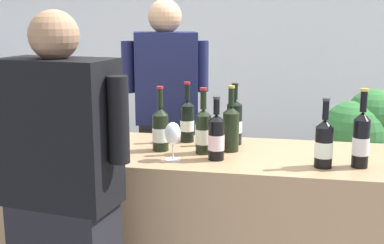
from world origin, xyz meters
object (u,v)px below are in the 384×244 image
(wine_bottle_3, at_px, (47,130))
(wine_bottle_5, at_px, (187,120))
(wine_bottle_1, at_px, (92,123))
(wine_bottle_9, at_px, (203,131))
(wine_bottle_7, at_px, (216,137))
(wine_bottle_8, at_px, (324,144))
(person_guest, at_px, (64,218))
(potted_shrub, at_px, (367,150))
(wine_bottle_0, at_px, (107,132))
(person_server, at_px, (166,137))
(wine_bottle_11, at_px, (234,122))
(wine_bottle_4, at_px, (160,129))
(wine_bottle_10, at_px, (231,127))
(wine_glass, at_px, (173,135))
(wine_bottle_6, at_px, (49,120))
(wine_bottle_2, at_px, (361,139))
(ice_bucket, at_px, (3,116))

(wine_bottle_3, height_order, wine_bottle_5, wine_bottle_3)
(wine_bottle_1, relative_size, wine_bottle_9, 1.07)
(wine_bottle_1, bearing_deg, wine_bottle_7, -6.19)
(wine_bottle_8, bearing_deg, person_guest, -156.18)
(wine_bottle_9, xyz_separation_m, potted_shrub, (0.96, 1.17, -0.36))
(wine_bottle_0, xyz_separation_m, person_server, (0.10, 0.80, -0.21))
(wine_bottle_7, height_order, person_server, person_server)
(wine_bottle_3, bearing_deg, wine_bottle_5, 31.21)
(wine_bottle_11, distance_m, person_guest, 1.05)
(person_guest, bearing_deg, wine_bottle_4, 67.14)
(wine_bottle_9, bearing_deg, person_guest, -128.93)
(wine_bottle_0, relative_size, wine_bottle_8, 0.96)
(wine_bottle_10, distance_m, wine_glass, 0.33)
(wine_bottle_4, distance_m, wine_bottle_10, 0.36)
(wine_bottle_1, distance_m, wine_bottle_6, 0.34)
(wine_bottle_1, height_order, wine_bottle_2, wine_bottle_2)
(wine_bottle_0, distance_m, person_server, 0.83)
(wine_bottle_0, distance_m, wine_bottle_1, 0.16)
(wine_bottle_4, bearing_deg, wine_bottle_0, -147.78)
(wine_bottle_3, bearing_deg, wine_bottle_8, 1.37)
(wine_bottle_4, distance_m, ice_bucket, 0.96)
(wine_bottle_1, height_order, person_server, person_server)
(wine_bottle_11, bearing_deg, wine_bottle_10, -90.67)
(wine_glass, bearing_deg, wine_bottle_3, -178.57)
(wine_glass, bearing_deg, wine_bottle_9, 49.75)
(wine_bottle_11, relative_size, person_server, 0.19)
(wine_bottle_10, height_order, potted_shrub, wine_bottle_10)
(wine_bottle_6, height_order, wine_bottle_10, wine_bottle_10)
(wine_bottle_11, bearing_deg, wine_bottle_9, -121.20)
(wine_bottle_5, bearing_deg, wine_bottle_8, -26.50)
(person_guest, bearing_deg, wine_bottle_6, 119.61)
(wine_bottle_5, relative_size, wine_bottle_11, 1.00)
(wine_bottle_10, height_order, wine_bottle_11, wine_bottle_10)
(wine_bottle_3, bearing_deg, wine_bottle_1, 36.02)
(wine_bottle_4, relative_size, wine_bottle_10, 0.99)
(wine_bottle_6, height_order, wine_bottle_9, wine_bottle_9)
(wine_bottle_1, relative_size, wine_bottle_2, 0.98)
(wine_bottle_8, relative_size, ice_bucket, 1.34)
(wine_bottle_6, height_order, wine_bottle_11, wine_bottle_11)
(wine_bottle_1, xyz_separation_m, wine_bottle_9, (0.57, 0.03, -0.02))
(wine_bottle_0, height_order, wine_bottle_1, wine_bottle_1)
(wine_glass, bearing_deg, wine_bottle_4, 122.58)
(wine_bottle_1, distance_m, person_guest, 0.64)
(wine_bottle_2, distance_m, wine_bottle_5, 0.92)
(wine_bottle_8, bearing_deg, wine_bottle_3, -178.63)
(wine_bottle_6, bearing_deg, ice_bucket, 174.05)
(wine_bottle_11, xyz_separation_m, wine_glass, (-0.25, -0.36, 0.00))
(wine_bottle_9, distance_m, person_server, 0.79)
(wine_bottle_4, height_order, wine_glass, wine_bottle_4)
(wine_bottle_7, height_order, wine_bottle_8, wine_bottle_8)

